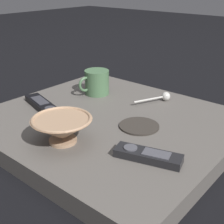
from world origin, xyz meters
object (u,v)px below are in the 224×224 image
drink_coaster (139,126)px  coffee_mug (96,82)px  cereal_bowl (62,128)px  tv_remote_far (148,155)px  tv_remote_near (43,106)px  teaspoon (164,97)px

drink_coaster → coffee_mug: bearing=66.6°
cereal_bowl → drink_coaster: 0.21m
drink_coaster → tv_remote_far: bearing=-137.6°
tv_remote_near → coffee_mug: bearing=-9.9°
teaspoon → tv_remote_far: bearing=-153.8°
coffee_mug → drink_coaster: size_ratio=1.04×
cereal_bowl → tv_remote_near: size_ratio=0.75×
cereal_bowl → teaspoon: (0.39, -0.04, -0.02)m
cereal_bowl → coffee_mug: bearing=29.0°
teaspoon → tv_remote_near: (-0.29, 0.25, -0.00)m
coffee_mug → teaspoon: 0.23m
coffee_mug → teaspoon: coffee_mug is taller
cereal_bowl → tv_remote_near: 0.23m
tv_remote_far → drink_coaster: bearing=42.4°
tv_remote_near → tv_remote_far: bearing=-94.2°
tv_remote_near → teaspoon: bearing=-40.0°
cereal_bowl → coffee_mug: coffee_mug is taller
cereal_bowl → drink_coaster: bearing=-26.8°
drink_coaster → teaspoon: bearing=13.8°
teaspoon → tv_remote_near: 0.38m
tv_remote_near → tv_remote_far: (-0.03, -0.40, -0.00)m
teaspoon → drink_coaster: (-0.20, -0.05, -0.01)m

